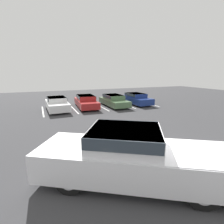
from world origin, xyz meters
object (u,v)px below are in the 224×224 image
Objects in this scene: parked_sedan_a at (57,103)px; parked_sedan_b at (86,101)px; pickup_truck at (135,156)px; parked_sedan_d at (136,98)px; parked_sedan_c at (114,100)px.

parked_sedan_b is (2.83, 0.31, -0.00)m from parked_sedan_a.
pickup_truck is 1.43× the size of parked_sedan_a.
parked_sedan_a is 8.41m from parked_sedan_d.
parked_sedan_b is at bearing -99.65° from parked_sedan_c.
parked_sedan_c is 2.74m from parked_sedan_d.
parked_sedan_d is at bearing 90.61° from parked_sedan_b.
pickup_truck is 12.72m from parked_sedan_b.
parked_sedan_d is (8.41, -0.01, -0.01)m from parked_sedan_a.
parked_sedan_b is (1.68, 12.61, -0.24)m from pickup_truck.
pickup_truck reaches higher than parked_sedan_b.
parked_sedan_a is (-1.16, 12.30, -0.24)m from pickup_truck.
parked_sedan_a is 0.90× the size of parked_sedan_b.
pickup_truck reaches higher than parked_sedan_d.
parked_sedan_c is at bearing -89.36° from parked_sedan_d.
pickup_truck reaches higher than parked_sedan_a.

